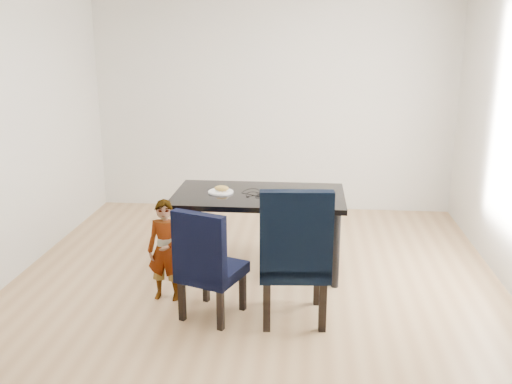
# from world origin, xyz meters

# --- Properties ---
(floor) EXTENTS (4.50, 5.00, 0.01)m
(floor) POSITION_xyz_m (0.00, 0.00, -0.01)
(floor) COLOR tan
(floor) RESTS_ON ground
(wall_back) EXTENTS (4.50, 0.01, 2.70)m
(wall_back) POSITION_xyz_m (0.00, 2.50, 1.35)
(wall_back) COLOR silver
(wall_back) RESTS_ON ground
(wall_front) EXTENTS (4.50, 0.01, 2.70)m
(wall_front) POSITION_xyz_m (0.00, -2.50, 1.35)
(wall_front) COLOR silver
(wall_front) RESTS_ON ground
(dining_table) EXTENTS (1.60, 0.90, 0.75)m
(dining_table) POSITION_xyz_m (0.00, 0.50, 0.38)
(dining_table) COLOR black
(dining_table) RESTS_ON floor
(chair_left) EXTENTS (0.58, 0.59, 0.92)m
(chair_left) POSITION_xyz_m (-0.28, -0.50, 0.46)
(chair_left) COLOR black
(chair_left) RESTS_ON floor
(chair_right) EXTENTS (0.58, 0.60, 1.12)m
(chair_right) POSITION_xyz_m (0.36, -0.47, 0.56)
(chair_right) COLOR black
(chair_right) RESTS_ON floor
(child) EXTENTS (0.33, 0.23, 0.88)m
(child) POSITION_xyz_m (-0.73, -0.23, 0.44)
(child) COLOR #CE5511
(child) RESTS_ON floor
(plate) EXTENTS (0.27, 0.27, 0.01)m
(plate) POSITION_xyz_m (-0.36, 0.50, 0.76)
(plate) COLOR white
(plate) RESTS_ON dining_table
(sandwich) EXTENTS (0.14, 0.07, 0.06)m
(sandwich) POSITION_xyz_m (-0.36, 0.51, 0.79)
(sandwich) COLOR #AE893E
(sandwich) RESTS_ON plate
(laptop) EXTENTS (0.35, 0.24, 0.03)m
(laptop) POSITION_xyz_m (0.28, 0.42, 0.76)
(laptop) COLOR black
(laptop) RESTS_ON dining_table
(cable_tangle) EXTENTS (0.16, 0.16, 0.01)m
(cable_tangle) POSITION_xyz_m (-0.04, 0.42, 0.75)
(cable_tangle) COLOR black
(cable_tangle) RESTS_ON dining_table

